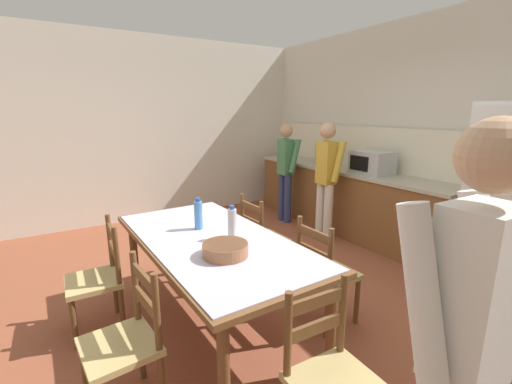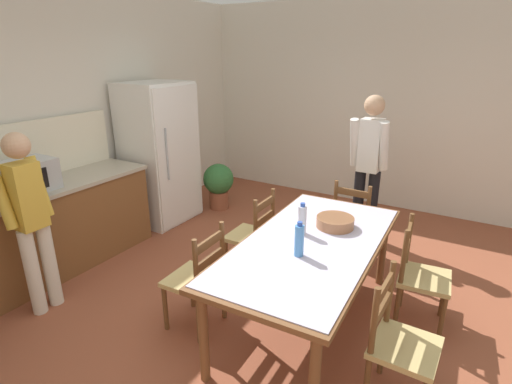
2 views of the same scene
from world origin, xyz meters
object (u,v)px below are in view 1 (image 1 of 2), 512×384
chair_side_near_left (98,279)px  person_at_counter (326,176)px  person_at_sink (286,168)px  bottle_off_centre (232,224)px  chair_side_far_left (262,239)px  microwave (372,163)px  chair_side_far_right (325,273)px  chair_side_near_right (126,342)px  dining_table (213,246)px  bottle_near_centre (198,215)px  chair_head_end (332,379)px  serving_bowl (225,249)px  paper_bag (324,153)px  person_by_table (463,346)px

chair_side_near_left → person_at_counter: bearing=102.3°
person_at_sink → bottle_off_centre: bearing=-134.7°
chair_side_far_left → microwave: bearing=-85.7°
chair_side_far_right → chair_side_near_right: (0.05, -1.59, 0.00)m
microwave → dining_table: bearing=-75.3°
chair_side_far_right → chair_side_far_left: 0.92m
person_at_sink → dining_table: bearing=-137.9°
bottle_near_centre → chair_side_near_left: 0.94m
dining_table → chair_head_end: size_ratio=2.29×
microwave → bottle_near_centre: (0.44, -2.65, -0.18)m
bottle_off_centre → person_at_sink: size_ratio=0.17×
bottle_near_centre → microwave: bearing=99.3°
serving_bowl → person_at_counter: bearing=121.9°
bottle_near_centre → chair_side_far_left: bottle_near_centre is taller
serving_bowl → chair_side_far_left: 1.25m
chair_side_near_left → person_at_counter: (-0.56, 2.93, 0.46)m
chair_head_end → chair_side_near_left: 1.95m
person_at_sink → chair_side_near_left: bearing=-153.0°
microwave → serving_bowl: microwave is taller
chair_side_near_left → person_at_counter: size_ratio=0.57×
chair_side_far_left → paper_bag: bearing=-60.9°
microwave → person_by_table: (2.56, -2.55, -0.10)m
paper_bag → person_at_sink: (-0.33, -0.49, -0.23)m
paper_bag → person_at_counter: person_at_counter is taller
bottle_near_centre → chair_side_far_right: size_ratio=0.30×
person_at_sink → bottle_near_centre: bearing=-142.0°
bottle_off_centre → serving_bowl: bearing=-36.1°
chair_head_end → person_at_sink: size_ratio=0.58×
serving_bowl → chair_side_far_right: chair_side_far_right is taller
chair_head_end → bottle_off_centre: bearing=87.8°
microwave → bottle_off_centre: bearing=-72.5°
bottle_near_centre → chair_head_end: (1.58, 0.05, -0.45)m
chair_side_far_right → chair_side_far_left: bearing=0.3°
bottle_off_centre → chair_side_near_left: (-0.53, -0.94, -0.45)m
chair_side_near_left → person_by_table: person_by_table is taller
person_at_sink → person_by_table: 4.32m
chair_head_end → serving_bowl: bearing=98.1°
chair_side_far_right → person_at_counter: person_at_counter is taller
bottle_off_centre → chair_side_near_right: bearing=-66.9°
bottle_off_centre → chair_side_near_left: bottle_off_centre is taller
chair_side_far_right → microwave: bearing=-59.9°
paper_bag → serving_bowl: paper_bag is taller
chair_side_far_left → person_at_counter: (-0.51, 1.34, 0.46)m
chair_side_near_right → person_by_table: (1.38, 0.86, 0.54)m
bottle_near_centre → person_at_counter: person_at_counter is taller
microwave → person_by_table: 3.62m
chair_side_far_right → chair_side_far_left: same height
bottle_near_centre → chair_side_near_right: (0.74, -0.77, -0.45)m
person_at_counter → paper_bag: bearing=50.0°
bottle_near_centre → chair_side_far_right: bottle_near_centre is taller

